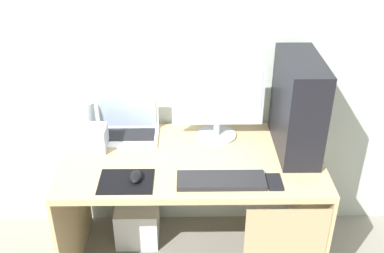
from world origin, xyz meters
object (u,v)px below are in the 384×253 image
projector (88,138)px  keyboard (221,180)px  cell_phone (274,182)px  mouse_left (136,177)px  subwoofer (138,221)px  monitor (218,103)px  speaker (89,118)px  pc_tower (298,105)px  laptop (128,128)px

projector → keyboard: size_ratio=0.48×
cell_phone → projector: bearing=161.4°
mouse_left → subwoofer: mouse_left is taller
monitor → speaker: bearing=176.1°
projector → subwoofer: (0.22, 0.10, -0.66)m
keyboard → subwoofer: keyboard is taller
pc_tower → speaker: pc_tower is taller
mouse_left → subwoofer: 0.73m
keyboard → subwoofer: bearing=139.0°
projector → mouse_left: size_ratio=2.08×
mouse_left → speaker: bearing=123.4°
cell_phone → laptop: bearing=148.7°
laptop → subwoofer: laptop is taller
projector → speaker: bearing=97.1°
speaker → keyboard: size_ratio=0.46×
keyboard → subwoofer: (-0.47, 0.41, -0.61)m
mouse_left → subwoofer: (-0.06, 0.39, -0.62)m
pc_tower → projector: 1.10m
pc_tower → laptop: 0.92m
speaker → projector: 0.16m
subwoofer → speaker: bearing=164.8°
monitor → subwoofer: 0.93m
mouse_left → laptop: bearing=100.6°
keyboard → projector: bearing=155.6°
laptop → monitor: bearing=-2.5°
speaker → cell_phone: bearing=-26.5°
speaker → projector: speaker is taller
laptop → pc_tower: bearing=-8.7°
monitor → speaker: 0.72m
speaker → monitor: bearing=-3.9°
laptop → speaker: laptop is taller
speaker → subwoofer: (0.24, -0.06, -0.69)m
monitor → mouse_left: (-0.41, -0.40, -0.19)m
speaker → keyboard: 0.85m
laptop → mouse_left: (0.08, -0.42, -0.02)m
speaker → projector: bearing=-82.9°
monitor → cell_phone: size_ratio=3.76×
monitor → subwoofer: size_ratio=1.93×
pc_tower → subwoofer: bearing=173.5°
monitor → mouse_left: bearing=-135.6°
pc_tower → laptop: pc_tower is taller
speaker → cell_phone: size_ratio=1.49×
speaker → mouse_left: bearing=-56.6°
pc_tower → cell_phone: size_ratio=3.84×
keyboard → cell_phone: bearing=-1.3°
mouse_left → monitor: bearing=44.4°
speaker → mouse_left: speaker is taller
laptop → projector: size_ratio=1.65×
pc_tower → keyboard: (-0.40, -0.31, -0.24)m
keyboard → pc_tower: bearing=37.4°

